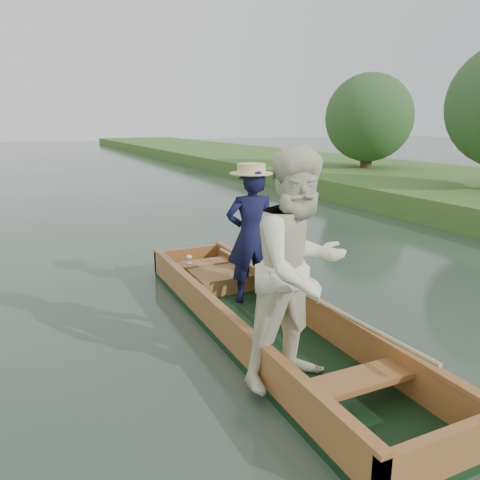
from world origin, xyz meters
name	(u,v)px	position (x,y,z in m)	size (l,w,h in m)	color
ground	(263,335)	(0.00, 0.00, 0.00)	(120.00, 120.00, 0.00)	#283D30
trees_far	(255,116)	(3.23, 6.61, 2.45)	(21.93, 9.53, 4.27)	#47331E
punt	(273,279)	(-0.07, -0.33, 0.77)	(1.38, 5.00, 2.12)	black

